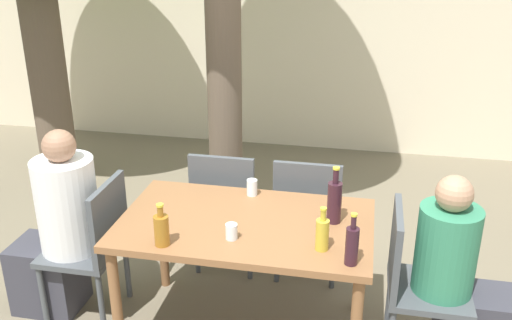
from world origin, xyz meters
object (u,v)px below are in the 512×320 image
person_seated_0 (59,233)px  drinking_glass_1 (252,187)px  patio_chair_3 (308,211)px  wine_bottle_2 (334,201)px  patio_chair_2 (226,204)px  drinking_glass_0 (231,231)px  amber_bottle_0 (162,229)px  oil_cruet_1 (322,234)px  patio_chair_1 (414,277)px  person_seated_1 (460,285)px  patio_chair_0 (94,242)px  dining_table_front (245,235)px  wine_bottle_3 (352,245)px

person_seated_0 → drinking_glass_1: person_seated_0 is taller
patio_chair_3 → wine_bottle_2: bearing=109.5°
patio_chair_2 → drinking_glass_0: (0.25, -0.86, 0.29)m
amber_bottle_0 → oil_cruet_1: 0.82m
oil_cruet_1 → patio_chair_1: bearing=23.5°
person_seated_1 → drinking_glass_1: (-1.22, 0.34, 0.31)m
patio_chair_2 → patio_chair_1: bearing=151.7°
patio_chair_3 → patio_chair_0: bearing=28.3°
patio_chair_3 → drinking_glass_1: bearing=45.3°
patio_chair_2 → oil_cruet_1: oil_cruet_1 is taller
amber_bottle_0 → drinking_glass_0: 0.36m
wine_bottle_2 → oil_cruet_1: bearing=-96.8°
patio_chair_1 → person_seated_0: (-2.11, -0.00, 0.04)m
patio_chair_2 → drinking_glass_0: size_ratio=10.62×
dining_table_front → wine_bottle_2: (0.48, 0.09, 0.22)m
person_seated_0 → person_seated_1: 2.36m
person_seated_1 → patio_chair_0: bearing=90.0°
dining_table_front → amber_bottle_0: 0.53m
oil_cruet_1 → wine_bottle_2: size_ratio=0.72×
oil_cruet_1 → wine_bottle_2: wine_bottle_2 is taller
amber_bottle_0 → patio_chair_1: bearing=14.3°
wine_bottle_2 → drinking_glass_1: wine_bottle_2 is taller
patio_chair_1 → wine_bottle_2: size_ratio=2.74×
patio_chair_0 → patio_chair_1: (1.88, 0.00, 0.00)m
wine_bottle_3 → drinking_glass_0: wine_bottle_3 is taller
drinking_glass_0 → person_seated_0: bearing=169.9°
drinking_glass_0 → wine_bottle_2: bearing=29.9°
person_seated_0 → amber_bottle_0: (0.81, -0.33, 0.30)m
patio_chair_2 → drinking_glass_0: bearing=106.4°
wine_bottle_3 → person_seated_1: bearing=28.8°
drinking_glass_0 → patio_chair_0: bearing=167.5°
person_seated_0 → person_seated_1: bearing=90.0°
amber_bottle_0 → wine_bottle_2: size_ratio=0.71×
person_seated_1 → drinking_glass_0: person_seated_1 is taller
wine_bottle_2 → drinking_glass_1: size_ratio=3.30×
patio_chair_3 → wine_bottle_2: size_ratio=2.74×
oil_cruet_1 → drinking_glass_0: oil_cruet_1 is taller
patio_chair_1 → amber_bottle_0: size_ratio=3.87×
dining_table_front → patio_chair_2: bearing=113.3°
drinking_glass_1 → patio_chair_1: bearing=-19.2°
drinking_glass_1 → wine_bottle_2: bearing=-25.5°
patio_chair_1 → drinking_glass_0: (-0.97, -0.20, 0.29)m
dining_table_front → patio_chair_2: 0.73m
dining_table_front → person_seated_1: person_seated_1 is taller
patio_chair_1 → wine_bottle_2: bearing=78.5°
patio_chair_1 → patio_chair_2: size_ratio=1.00×
patio_chair_1 → drinking_glass_0: 1.03m
dining_table_front → drinking_glass_1: size_ratio=14.16×
patio_chair_2 → drinking_glass_0: patio_chair_2 is taller
patio_chair_2 → wine_bottle_2: wine_bottle_2 is taller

